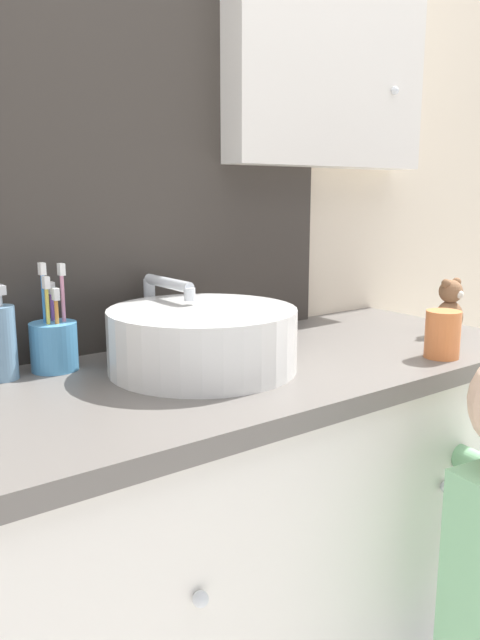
{
  "coord_description": "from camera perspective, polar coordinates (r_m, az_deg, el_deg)",
  "views": [
    {
      "loc": [
        -0.72,
        -0.59,
        1.2
      ],
      "look_at": [
        -0.06,
        0.28,
        0.97
      ],
      "focal_mm": 35.0,
      "sensor_mm": 36.0,
      "label": 1
    }
  ],
  "objects": [
    {
      "name": "drinking_cup",
      "position": [
        1.3,
        18.03,
        -1.25
      ],
      "size": [
        0.07,
        0.07,
        0.09
      ],
      "primitive_type": "cylinder",
      "color": "orange",
      "rests_on": "vanity_counter"
    },
    {
      "name": "sink_basin",
      "position": [
        1.16,
        -3.5,
        -1.61
      ],
      "size": [
        0.35,
        0.4,
        0.16
      ],
      "color": "silver",
      "rests_on": "vanity_counter"
    },
    {
      "name": "teddy_bear",
      "position": [
        1.52,
        18.63,
        1.05
      ],
      "size": [
        0.07,
        0.06,
        0.13
      ],
      "color": "brown",
      "rests_on": "vanity_counter"
    },
    {
      "name": "vanity_counter",
      "position": [
        1.39,
        0.9,
        -21.4
      ],
      "size": [
        1.28,
        0.54,
        0.87
      ],
      "color": "silver",
      "rests_on": "ground_plane"
    },
    {
      "name": "soap_dispenser",
      "position": [
        1.17,
        -21.04,
        -1.83
      ],
      "size": [
        0.05,
        0.05,
        0.17
      ],
      "color": "#6B93B2",
      "rests_on": "vanity_counter"
    },
    {
      "name": "toothbrush_holder",
      "position": [
        1.2,
        -16.65,
        -2.06
      ],
      "size": [
        0.09,
        0.09,
        0.2
      ],
      "color": "#4C93C6",
      "rests_on": "vanity_counter"
    },
    {
      "name": "wall_back",
      "position": [
        1.43,
        -5.36,
        15.19
      ],
      "size": [
        3.2,
        0.18,
        2.5
      ],
      "color": "beige",
      "rests_on": "ground_plane"
    }
  ]
}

